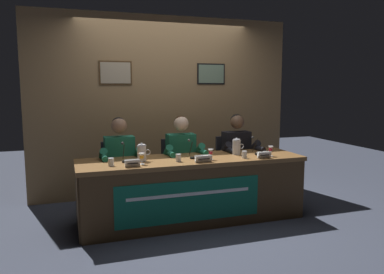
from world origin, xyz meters
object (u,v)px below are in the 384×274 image
juice_glass_center (211,152)px  water_cup_right (244,155)px  panelist_left (121,160)px  juice_glass_left (142,157)px  microphone_center (191,152)px  chair_center (178,174)px  nameplate_left (132,163)px  microphone_left (124,155)px  nameplate_center (203,159)px  conference_table (195,181)px  water_pitcher_left_side (142,153)px  chair_left (119,178)px  water_pitcher_right_side (237,147)px  nameplate_right (264,155)px  water_cup_center (178,158)px  juice_glass_right (271,149)px  microphone_right (256,148)px  chair_right (232,170)px  water_cup_left (111,162)px  panelist_center (183,156)px  panelist_right (239,153)px

juice_glass_center → water_cup_right: (0.42, -0.04, -0.05)m
panelist_left → juice_glass_left: 0.58m
panelist_left → microphone_center: 0.87m
chair_center → nameplate_left: bearing=-132.0°
panelist_left → microphone_left: (-0.01, -0.35, 0.12)m
juice_glass_left → nameplate_center: size_ratio=0.64×
conference_table → panelist_left: panelist_left is taller
microphone_center → water_pitcher_left_side: bearing=178.7°
chair_left → water_pitcher_left_side: (0.19, -0.56, 0.41)m
juice_glass_left → water_pitcher_right_side: 1.26m
microphone_center → nameplate_right: size_ratio=1.29×
water_pitcher_left_side → water_cup_center: bearing=-22.5°
microphone_center → nameplate_right: microphone_center is taller
juice_glass_right → microphone_right: 0.20m
microphone_center → chair_right: microphone_center is taller
water_cup_left → water_pitcher_left_side: water_pitcher_left_side is taller
nameplate_left → juice_glass_center: 0.93m
conference_table → nameplate_center: bearing=-76.5°
microphone_center → microphone_right: bearing=-1.2°
water_cup_left → panelist_center: (0.96, 0.52, -0.08)m
panelist_left → water_cup_right: size_ratio=14.40×
microphone_right → water_pitcher_right_side: 0.24m
water_cup_center → nameplate_right: bearing=-7.6°
panelist_left → water_pitcher_right_side: size_ratio=5.83×
panelist_center → nameplate_center: size_ratio=6.33×
chair_left → juice_glass_left: size_ratio=7.23×
nameplate_center → nameplate_right: size_ratio=1.15×
panelist_right → water_pitcher_right_side: panelist_right is taller
panelist_left → nameplate_right: panelist_left is taller
panelist_left → chair_right: panelist_left is taller
juice_glass_left → juice_glass_right: same height
microphone_left → nameplate_right: 1.63m
juice_glass_right → water_pitcher_left_side: water_pitcher_left_side is taller
nameplate_center → chair_right: 1.19m
chair_left → juice_glass_center: 1.27m
water_cup_left → water_cup_right: 1.55m
water_pitcher_left_side → water_pitcher_right_side: (1.20, 0.04, 0.00)m
juice_glass_left → chair_center: 1.06m
panelist_left → microphone_left: 0.37m
panelist_left → water_pitcher_right_side: panelist_left is taller
juice_glass_center → nameplate_right: 0.64m
nameplate_right → water_cup_center: bearing=172.4°
panelist_left → water_pitcher_left_side: bearing=-62.4°
water_cup_left → chair_right: (1.75, 0.72, -0.36)m
juice_glass_left → water_pitcher_left_side: (0.04, 0.18, 0.01)m
panelist_left → water_cup_left: bearing=-108.4°
water_pitcher_right_side → water_cup_center: bearing=-166.1°
conference_table → water_pitcher_left_side: water_pitcher_left_side is taller
panelist_left → nameplate_center: bearing=-38.1°
nameplate_left → conference_table: bearing=12.5°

